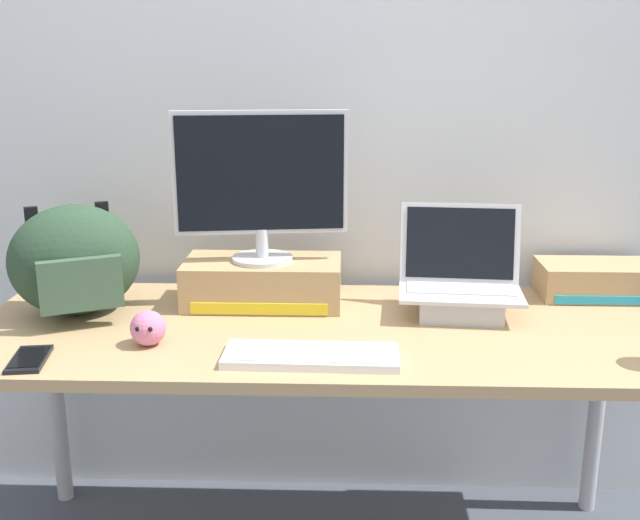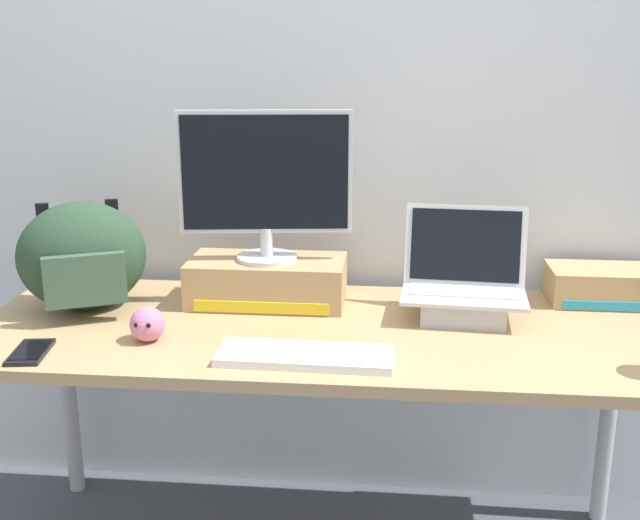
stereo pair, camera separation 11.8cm
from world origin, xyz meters
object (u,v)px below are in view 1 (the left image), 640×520
object	(u,v)px
toner_box_yellow	(263,282)
messenger_backpack	(75,261)
toner_box_cyan	(594,280)
cell_phone	(29,359)
open_laptop	(460,292)
plush_toy	(148,328)
desktop_monitor	(261,183)
external_keyboard	(311,356)

from	to	relation	value
toner_box_yellow	messenger_backpack	xyz separation A→B (m)	(-0.50, -0.11, 0.09)
messenger_backpack	toner_box_cyan	distance (m)	1.48
messenger_backpack	cell_phone	xyz separation A→B (m)	(-0.00, -0.33, -0.15)
open_laptop	plush_toy	bearing A→B (deg)	-157.62
toner_box_yellow	desktop_monitor	xyz separation A→B (m)	(0.00, -0.00, 0.29)
desktop_monitor	plush_toy	bearing A→B (deg)	-134.54
open_laptop	plush_toy	xyz separation A→B (m)	(-0.80, -0.26, -0.02)
toner_box_yellow	external_keyboard	bearing A→B (deg)	-69.09
external_keyboard	plush_toy	world-z (taller)	plush_toy
cell_phone	toner_box_yellow	bearing A→B (deg)	32.66
cell_phone	plush_toy	distance (m)	0.28
messenger_backpack	toner_box_cyan	world-z (taller)	messenger_backpack
cell_phone	plush_toy	size ratio (longest dim) A/B	1.86
toner_box_yellow	open_laptop	world-z (taller)	open_laptop
messenger_backpack	plush_toy	distance (m)	0.35
open_laptop	messenger_backpack	distance (m)	1.05
messenger_backpack	cell_phone	world-z (taller)	messenger_backpack
external_keyboard	messenger_backpack	distance (m)	0.73
toner_box_yellow	toner_box_cyan	bearing A→B (deg)	5.71
toner_box_cyan	external_keyboard	bearing A→B (deg)	-148.03
external_keyboard	toner_box_cyan	distance (m)	0.95
messenger_backpack	toner_box_cyan	xyz separation A→B (m)	(1.46, 0.20, -0.10)
messenger_backpack	toner_box_cyan	size ratio (longest dim) A/B	1.30
desktop_monitor	plush_toy	xyz separation A→B (m)	(-0.25, -0.33, -0.31)
open_laptop	cell_phone	bearing A→B (deg)	-156.24
desktop_monitor	external_keyboard	xyz separation A→B (m)	(0.16, -0.41, -0.34)
plush_toy	open_laptop	bearing A→B (deg)	18.18
cell_phone	messenger_backpack	bearing A→B (deg)	80.80
external_keyboard	messenger_backpack	xyz separation A→B (m)	(-0.65, 0.30, 0.14)
open_laptop	plush_toy	size ratio (longest dim) A/B	3.94
desktop_monitor	toner_box_cyan	xyz separation A→B (m)	(0.97, 0.10, -0.30)
desktop_monitor	toner_box_cyan	size ratio (longest dim) A/B	1.49
cell_phone	toner_box_cyan	size ratio (longest dim) A/B	0.51
plush_toy	external_keyboard	bearing A→B (deg)	-11.44
desktop_monitor	toner_box_cyan	distance (m)	1.02
toner_box_yellow	messenger_backpack	bearing A→B (deg)	-167.91
messenger_backpack	cell_phone	distance (m)	0.36
toner_box_yellow	cell_phone	distance (m)	0.67
messenger_backpack	toner_box_yellow	bearing A→B (deg)	-12.51
open_laptop	messenger_backpack	size ratio (longest dim) A/B	0.83
external_keyboard	plush_toy	xyz separation A→B (m)	(-0.40, 0.08, 0.03)
toner_box_yellow	plush_toy	bearing A→B (deg)	-127.14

